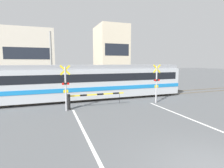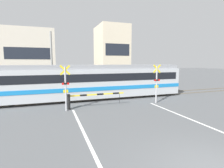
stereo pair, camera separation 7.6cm
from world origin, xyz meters
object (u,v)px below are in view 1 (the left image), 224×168
at_px(crossing_barrier_near, 85,98).
at_px(pedestrian, 75,81).
at_px(commuter_train, 84,81).
at_px(crossing_signal_left, 66,86).
at_px(crossing_signal_right, 156,82).
at_px(crossing_barrier_far, 114,85).

distance_m(crossing_barrier_near, pedestrian, 9.71).
xyz_separation_m(commuter_train, pedestrian, (0.15, 6.70, -0.67)).
xyz_separation_m(crossing_signal_left, pedestrian, (2.00, 10.03, -0.75)).
relative_size(commuter_train, crossing_barrier_near, 4.28).
height_order(crossing_barrier_near, pedestrian, pedestrian).
bearing_deg(pedestrian, crossing_signal_left, -101.27).
height_order(commuter_train, pedestrian, commuter_train).
bearing_deg(pedestrian, crossing_signal_right, -63.33).
bearing_deg(crossing_barrier_near, crossing_signal_left, -165.91).
bearing_deg(crossing_barrier_far, pedestrian, 133.50).
relative_size(crossing_barrier_far, crossing_signal_left, 1.37).
bearing_deg(commuter_train, crossing_barrier_near, -99.42).
xyz_separation_m(crossing_signal_left, crossing_signal_right, (7.04, 0.00, 0.00)).
relative_size(commuter_train, crossing_barrier_far, 4.28).
height_order(crossing_barrier_near, crossing_barrier_far, same).
distance_m(crossing_signal_left, crossing_signal_right, 7.04).
relative_size(crossing_signal_left, crossing_signal_right, 1.00).
xyz_separation_m(crossing_barrier_near, pedestrian, (0.65, 9.69, 0.21)).
xyz_separation_m(commuter_train, crossing_barrier_far, (3.84, 2.81, -0.88)).
bearing_deg(crossing_barrier_near, crossing_barrier_far, 53.27).
relative_size(crossing_barrier_far, pedestrian, 2.54).
bearing_deg(crossing_signal_right, pedestrian, 116.67).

